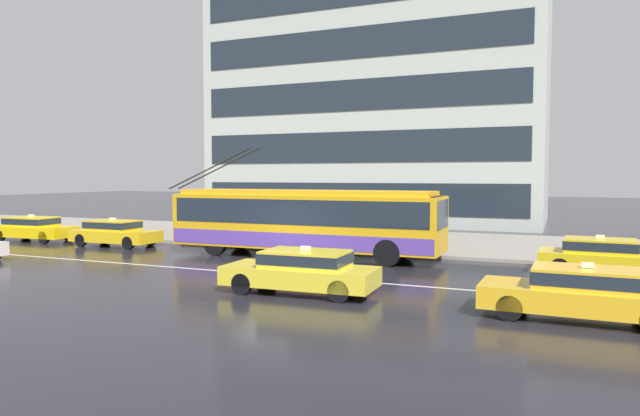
# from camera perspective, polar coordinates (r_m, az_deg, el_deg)

# --- Properties ---
(ground_plane) EXTENTS (160.00, 160.00, 0.00)m
(ground_plane) POSITION_cam_1_polar(r_m,az_deg,el_deg) (21.30, -5.20, -6.06)
(ground_plane) COLOR black
(sidewalk_slab) EXTENTS (80.00, 10.00, 0.14)m
(sidewalk_slab) POSITION_cam_1_polar(r_m,az_deg,el_deg) (30.22, 3.63, -3.14)
(sidewalk_slab) COLOR gray
(sidewalk_slab) RESTS_ON ground_plane
(lane_centre_line) EXTENTS (72.00, 0.14, 0.01)m
(lane_centre_line) POSITION_cam_1_polar(r_m,az_deg,el_deg) (20.26, -6.81, -6.54)
(lane_centre_line) COLOR silver
(lane_centre_line) RESTS_ON ground_plane
(trolleybus) EXTENTS (12.60, 2.53, 4.68)m
(trolleybus) POSITION_cam_1_polar(r_m,az_deg,el_deg) (23.98, -1.58, -1.22)
(trolleybus) COLOR gold
(trolleybus) RESTS_ON ground_plane
(taxi_far_behind) EXTENTS (4.62, 1.99, 1.39)m
(taxi_far_behind) POSITION_cam_1_polar(r_m,az_deg,el_deg) (33.55, -26.90, -1.76)
(taxi_far_behind) COLOR yellow
(taxi_far_behind) RESTS_ON ground_plane
(taxi_oncoming_near) EXTENTS (4.58, 1.95, 1.39)m
(taxi_oncoming_near) POSITION_cam_1_polar(r_m,az_deg,el_deg) (16.73, -1.81, -6.18)
(taxi_oncoming_near) COLOR yellow
(taxi_oncoming_near) RESTS_ON ground_plane
(taxi_queued_behind_bus) EXTENTS (4.41, 1.78, 1.39)m
(taxi_queued_behind_bus) POSITION_cam_1_polar(r_m,az_deg,el_deg) (29.45, -19.98, -2.27)
(taxi_queued_behind_bus) COLOR yellow
(taxi_queued_behind_bus) RESTS_ON ground_plane
(taxi_oncoming_far) EXTENTS (4.58, 1.83, 1.39)m
(taxi_oncoming_far) POSITION_cam_1_polar(r_m,az_deg,el_deg) (15.01, 24.87, -7.59)
(taxi_oncoming_far) COLOR gold
(taxi_oncoming_far) RESTS_ON ground_plane
(taxi_ahead_of_bus) EXTENTS (4.34, 2.03, 1.39)m
(taxi_ahead_of_bus) POSITION_cam_1_polar(r_m,az_deg,el_deg) (21.99, 26.60, -4.25)
(taxi_ahead_of_bus) COLOR yellow
(taxi_ahead_of_bus) RESTS_ON ground_plane
(bus_shelter) EXTENTS (4.12, 1.81, 2.51)m
(bus_shelter) POSITION_cam_1_polar(r_m,az_deg,el_deg) (28.26, -4.32, 0.43)
(bus_shelter) COLOR gray
(bus_shelter) RESTS_ON sidewalk_slab
(pedestrian_at_shelter) EXTENTS (1.35, 1.35, 1.92)m
(pedestrian_at_shelter) POSITION_cam_1_polar(r_m,az_deg,el_deg) (26.14, 2.76, -0.52)
(pedestrian_at_shelter) COLOR #585449
(pedestrian_at_shelter) RESTS_ON sidewalk_slab
(pedestrian_approaching_curb) EXTENTS (1.18, 1.18, 2.01)m
(pedestrian_approaching_curb) POSITION_cam_1_polar(r_m,az_deg,el_deg) (29.99, -6.11, 0.04)
(pedestrian_approaching_curb) COLOR black
(pedestrian_approaching_curb) RESTS_ON sidewalk_slab
(pedestrian_walking_past) EXTENTS (1.20, 1.20, 1.95)m
(pedestrian_walking_past) POSITION_cam_1_polar(r_m,az_deg,el_deg) (26.75, 1.30, -0.48)
(pedestrian_walking_past) COLOR #5C414E
(pedestrian_walking_past) RESTS_ON sidewalk_slab
(office_tower_corner_left) EXTENTS (24.32, 14.14, 21.31)m
(office_tower_corner_left) POSITION_cam_1_polar(r_m,az_deg,el_deg) (45.56, 6.42, 12.38)
(office_tower_corner_left) COLOR #AEBAB0
(office_tower_corner_left) RESTS_ON ground_plane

